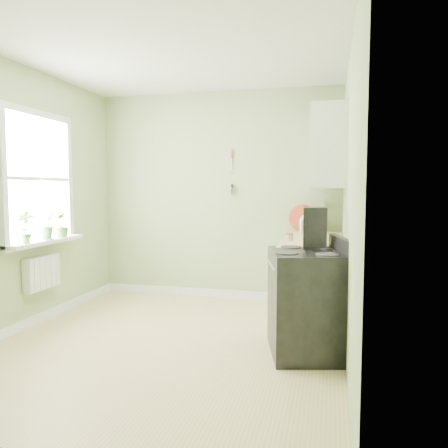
% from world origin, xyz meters
% --- Properties ---
extents(floor, '(3.20, 3.60, 0.02)m').
position_xyz_m(floor, '(0.00, 0.00, -0.01)').
color(floor, tan).
rests_on(floor, ground).
extents(ceiling, '(3.20, 3.60, 0.02)m').
position_xyz_m(ceiling, '(0.00, 0.00, 2.71)').
color(ceiling, white).
rests_on(ceiling, wall_back).
extents(wall_back, '(3.20, 0.02, 2.70)m').
position_xyz_m(wall_back, '(0.00, 1.81, 1.35)').
color(wall_back, '#A0B57B').
rests_on(wall_back, floor).
extents(wall_left, '(0.02, 3.60, 2.70)m').
position_xyz_m(wall_left, '(-1.61, 0.00, 1.35)').
color(wall_left, '#A0B57B').
rests_on(wall_left, floor).
extents(wall_right, '(0.02, 3.60, 2.70)m').
position_xyz_m(wall_right, '(1.61, 0.00, 1.35)').
color(wall_right, '#A0B57B').
rests_on(wall_right, floor).
extents(base_cabinets, '(0.60, 1.60, 0.87)m').
position_xyz_m(base_cabinets, '(1.30, 1.00, 0.43)').
color(base_cabinets, white).
rests_on(base_cabinets, floor).
extents(countertop, '(0.64, 1.60, 0.04)m').
position_xyz_m(countertop, '(1.29, 1.00, 0.89)').
color(countertop, beige).
rests_on(countertop, base_cabinets).
extents(upper_cabinets, '(0.35, 1.40, 0.80)m').
position_xyz_m(upper_cabinets, '(1.43, 1.10, 1.85)').
color(upper_cabinets, white).
rests_on(upper_cabinets, wall_right).
extents(window, '(0.06, 1.14, 1.44)m').
position_xyz_m(window, '(-1.58, 0.30, 1.55)').
color(window, white).
rests_on(window, wall_left).
extents(window_sill, '(0.18, 1.14, 0.04)m').
position_xyz_m(window_sill, '(-1.51, 0.30, 0.88)').
color(window_sill, white).
rests_on(window_sill, wall_left).
extents(radiator, '(0.12, 0.50, 0.35)m').
position_xyz_m(radiator, '(-1.54, 0.25, 0.55)').
color(radiator, white).
rests_on(radiator, wall_left).
extents(wall_utensils, '(0.02, 0.14, 0.58)m').
position_xyz_m(wall_utensils, '(0.20, 1.78, 1.56)').
color(wall_utensils, beige).
rests_on(wall_utensils, wall_back).
extents(stove, '(0.81, 0.87, 1.03)m').
position_xyz_m(stove, '(1.28, 0.05, 0.46)').
color(stove, black).
rests_on(stove, floor).
extents(stand_mixer, '(0.23, 0.37, 0.43)m').
position_xyz_m(stand_mixer, '(1.30, 1.74, 1.09)').
color(stand_mixer, '#B2B2B7').
rests_on(stand_mixer, countertop).
extents(kettle, '(0.21, 0.12, 0.21)m').
position_xyz_m(kettle, '(1.12, 1.72, 1.01)').
color(kettle, silver).
rests_on(kettle, countertop).
extents(coffee_maker, '(0.22, 0.24, 0.37)m').
position_xyz_m(coffee_maker, '(1.31, 0.30, 1.08)').
color(coffee_maker, black).
rests_on(coffee_maker, countertop).
extents(red_tray, '(0.34, 0.06, 0.34)m').
position_xyz_m(red_tray, '(1.12, 1.72, 1.08)').
color(red_tray, '#9C341D').
rests_on(red_tray, countertop).
extents(jar, '(0.07, 0.07, 0.08)m').
position_xyz_m(jar, '(1.05, 0.72, 0.95)').
color(jar, tan).
rests_on(jar, countertop).
extents(plant_a, '(0.21, 0.17, 0.33)m').
position_xyz_m(plant_a, '(-1.50, -0.04, 1.07)').
color(plant_a, '#4D7F37').
rests_on(plant_a, window_sill).
extents(plant_b, '(0.17, 0.20, 0.31)m').
position_xyz_m(plant_b, '(-1.50, 0.32, 1.06)').
color(plant_b, '#4D7F37').
rests_on(plant_b, window_sill).
extents(plant_c, '(0.18, 0.18, 0.27)m').
position_xyz_m(plant_c, '(-1.50, 0.57, 1.04)').
color(plant_c, '#4D7F37').
rests_on(plant_c, window_sill).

